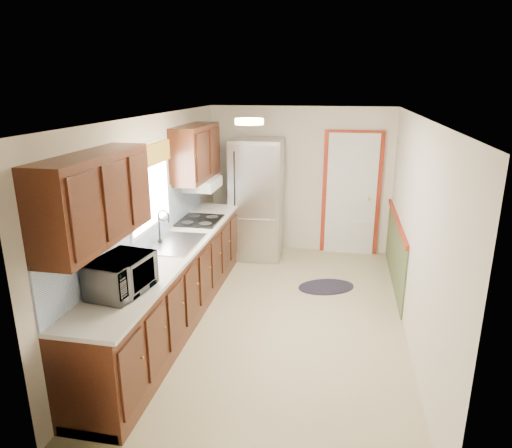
% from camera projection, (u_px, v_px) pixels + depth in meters
% --- Properties ---
extents(room_shell, '(3.20, 5.20, 2.52)m').
position_uv_depth(room_shell, '(279.00, 224.00, 5.24)').
color(room_shell, tan).
rests_on(room_shell, ground).
extents(kitchen_run, '(0.63, 4.00, 2.20)m').
position_uv_depth(kitchen_run, '(170.00, 257.00, 5.30)').
color(kitchen_run, '#37170C').
rests_on(kitchen_run, ground).
extents(back_wall_trim, '(1.12, 2.30, 2.08)m').
position_uv_depth(back_wall_trim, '(360.00, 206.00, 7.23)').
color(back_wall_trim, maroon).
rests_on(back_wall_trim, ground).
extents(ceiling_fixture, '(0.30, 0.30, 0.06)m').
position_uv_depth(ceiling_fixture, '(249.00, 121.00, 4.76)').
color(ceiling_fixture, '#FFD88C').
rests_on(ceiling_fixture, room_shell).
extents(microwave, '(0.41, 0.64, 0.40)m').
position_uv_depth(microwave, '(121.00, 271.00, 4.05)').
color(microwave, white).
rests_on(microwave, kitchen_run).
extents(refrigerator, '(0.83, 0.81, 1.92)m').
position_uv_depth(refrigerator, '(257.00, 199.00, 7.35)').
color(refrigerator, '#B7B7BC').
rests_on(refrigerator, ground).
extents(rug, '(0.93, 0.78, 0.01)m').
position_uv_depth(rug, '(326.00, 287.00, 6.41)').
color(rug, black).
rests_on(rug, ground).
extents(cooktop, '(0.53, 0.64, 0.02)m').
position_uv_depth(cooktop, '(200.00, 220.00, 6.23)').
color(cooktop, black).
rests_on(cooktop, kitchen_run).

